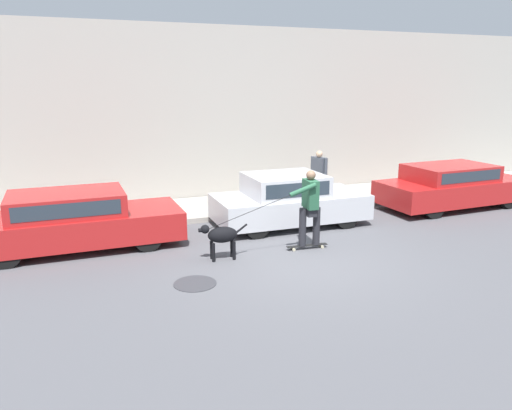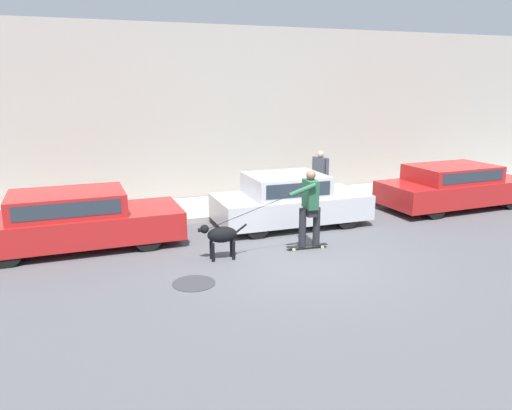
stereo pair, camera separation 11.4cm
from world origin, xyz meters
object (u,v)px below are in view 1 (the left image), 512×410
object	(u,v)px
parked_car_2	(452,186)
dog	(221,236)
skateboarder	(309,205)
parked_car_0	(75,221)
pedestrian_with_bag	(318,173)
parked_car_1	(289,201)

from	to	relation	value
parked_car_2	dog	xyz separation A→B (m)	(-7.71, -1.86, -0.11)
dog	skateboarder	world-z (taller)	skateboarder
parked_car_0	pedestrian_with_bag	world-z (taller)	pedestrian_with_bag
skateboarder	pedestrian_with_bag	world-z (taller)	skateboarder
parked_car_1	parked_car_2	distance (m)	5.32
parked_car_0	pedestrian_with_bag	xyz separation A→B (m)	(7.00, 1.76, 0.32)
parked_car_1	pedestrian_with_bag	xyz separation A→B (m)	(1.79, 1.76, 0.32)
skateboarder	parked_car_0	bearing A→B (deg)	-16.41
skateboarder	parked_car_2	bearing A→B (deg)	-156.62
parked_car_1	dog	xyz separation A→B (m)	(-2.40, -1.86, -0.12)
dog	skateboarder	distance (m)	2.08
parked_car_0	parked_car_2	distance (m)	10.53
parked_car_0	skateboarder	size ratio (longest dim) A/B	1.63
parked_car_2	skateboarder	bearing A→B (deg)	-163.66
parked_car_0	parked_car_1	bearing A→B (deg)	-0.45
dog	skateboarder	bearing A→B (deg)	-177.04
parked_car_0	skateboarder	world-z (taller)	skateboarder
parked_car_1	dog	size ratio (longest dim) A/B	3.76
parked_car_0	dog	xyz separation A→B (m)	(2.82, -1.86, -0.11)
parked_car_0	pedestrian_with_bag	bearing A→B (deg)	13.63
parked_car_2	pedestrian_with_bag	size ratio (longest dim) A/B	3.09
parked_car_2	skateboarder	world-z (taller)	skateboarder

